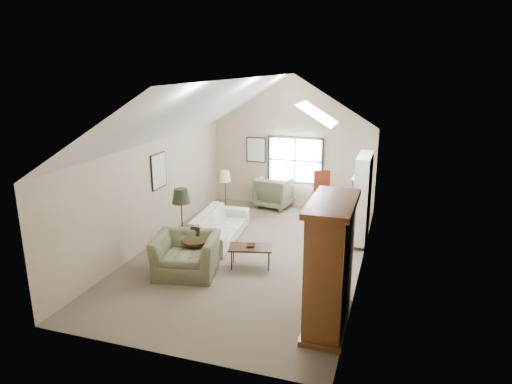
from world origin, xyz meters
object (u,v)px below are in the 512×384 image
(sofa, at_px, (219,226))
(side_chair, at_px, (322,193))
(armoire, at_px, (330,265))
(armchair_near, at_px, (186,255))
(armchair_far, at_px, (275,192))
(side_table, at_px, (196,252))
(coffee_table, at_px, (251,257))

(sofa, distance_m, side_chair, 3.57)
(armoire, height_order, armchair_near, armoire)
(sofa, xyz_separation_m, armchair_near, (0.08, -2.02, 0.07))
(armchair_far, distance_m, side_table, 4.67)
(side_table, relative_size, side_chair, 0.49)
(armoire, bearing_deg, sofa, 136.57)
(armchair_near, distance_m, armchair_far, 5.08)
(sofa, relative_size, side_table, 3.99)
(sofa, distance_m, armchair_near, 2.02)
(armchair_far, height_order, coffee_table, armchair_far)
(armoire, relative_size, side_chair, 1.77)
(armchair_far, relative_size, coffee_table, 1.12)
(sofa, distance_m, coffee_table, 1.83)
(armchair_far, bearing_deg, coffee_table, 108.69)
(armoire, xyz_separation_m, side_chair, (-1.14, 5.95, -0.48))
(armoire, relative_size, coffee_table, 2.36)
(armoire, xyz_separation_m, side_table, (-3.13, 1.46, -0.80))
(armoire, bearing_deg, armchair_far, 113.39)
(armchair_near, height_order, side_chair, side_chair)
(side_chair, bearing_deg, side_table, -132.31)
(armoire, xyz_separation_m, armchair_near, (-3.15, 1.05, -0.68))
(sofa, height_order, coffee_table, sofa)
(coffee_table, bearing_deg, armchair_far, 98.82)
(armchair_far, height_order, side_chair, side_chair)
(sofa, bearing_deg, side_table, 179.16)
(armoire, distance_m, armchair_far, 6.68)
(side_chair, bearing_deg, sofa, -144.32)
(sofa, xyz_separation_m, side_chair, (2.09, 2.88, 0.27))
(coffee_table, distance_m, side_chair, 4.29)
(armoire, bearing_deg, coffee_table, 138.30)
(armoire, relative_size, armchair_far, 2.11)
(armchair_far, distance_m, side_chair, 1.51)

